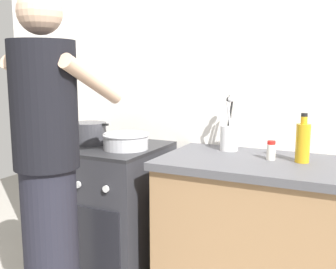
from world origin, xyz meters
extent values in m
cube|color=silver|center=(0.20, 0.50, 1.25)|extent=(3.20, 0.10, 2.50)
cube|color=#99724C|center=(0.55, 0.15, 0.43)|extent=(0.96, 0.56, 0.86)
cube|color=#4C4C51|center=(0.55, 0.15, 0.88)|extent=(1.00, 0.60, 0.04)
cube|color=#2D2D33|center=(-0.35, 0.15, 0.44)|extent=(0.60, 0.60, 0.88)
cube|color=#232326|center=(-0.35, 0.15, 0.89)|extent=(0.60, 0.60, 0.02)
cube|color=black|center=(-0.35, -0.16, 0.42)|extent=(0.51, 0.01, 0.40)
cylinder|color=silver|center=(-0.53, -0.16, 0.74)|extent=(0.04, 0.01, 0.04)
cylinder|color=silver|center=(-0.35, -0.16, 0.74)|extent=(0.04, 0.01, 0.04)
cylinder|color=silver|center=(-0.17, -0.16, 0.74)|extent=(0.04, 0.01, 0.04)
cylinder|color=#38383D|center=(-0.49, 0.14, 0.97)|extent=(0.20, 0.20, 0.13)
cube|color=black|center=(-0.60, 0.14, 1.03)|extent=(0.04, 0.02, 0.01)
cube|color=black|center=(-0.38, 0.14, 1.03)|extent=(0.04, 0.02, 0.01)
cylinder|color=#B7B7BC|center=(-0.21, 0.10, 0.94)|extent=(0.26, 0.26, 0.09)
torus|color=#B7B7BC|center=(-0.21, 0.10, 0.98)|extent=(0.27, 0.27, 0.01)
cylinder|color=silver|center=(0.33, 0.32, 0.97)|extent=(0.10, 0.10, 0.14)
cylinder|color=black|center=(0.33, 0.33, 1.05)|extent=(0.04, 0.05, 0.26)
sphere|color=black|center=(0.33, 0.33, 1.19)|extent=(0.03, 0.03, 0.03)
cylinder|color=white|center=(0.33, 0.35, 1.06)|extent=(0.08, 0.01, 0.28)
sphere|color=white|center=(0.33, 0.35, 1.21)|extent=(0.03, 0.03, 0.03)
cylinder|color=silver|center=(0.34, 0.31, 1.05)|extent=(0.05, 0.03, 0.26)
sphere|color=silver|center=(0.34, 0.31, 1.19)|extent=(0.03, 0.03, 0.03)
cylinder|color=silver|center=(0.59, 0.19, 0.94)|extent=(0.04, 0.04, 0.08)
cylinder|color=red|center=(0.59, 0.19, 0.99)|extent=(0.04, 0.04, 0.02)
cylinder|color=gold|center=(0.74, 0.20, 1.00)|extent=(0.07, 0.07, 0.19)
cylinder|color=gold|center=(0.74, 0.20, 1.11)|extent=(0.03, 0.03, 0.04)
cylinder|color=black|center=(0.74, 0.20, 1.13)|extent=(0.03, 0.03, 0.02)
cylinder|color=black|center=(-0.31, -0.43, 0.45)|extent=(0.26, 0.26, 0.90)
cylinder|color=black|center=(-0.31, -0.43, 1.19)|extent=(0.30, 0.30, 0.58)
sphere|color=#D3AA8C|center=(-0.31, -0.43, 1.60)|extent=(0.20, 0.20, 0.20)
cylinder|color=#D3AA8C|center=(-0.48, -0.29, 1.30)|extent=(0.07, 0.41, 0.24)
cylinder|color=#D3AA8C|center=(-0.14, -0.29, 1.30)|extent=(0.07, 0.41, 0.24)
camera|label=1|loc=(1.00, -1.82, 1.35)|focal=43.04mm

